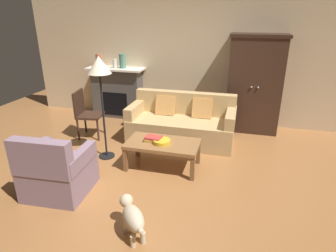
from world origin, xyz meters
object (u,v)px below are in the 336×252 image
side_chair_wooden (85,111)px  dog (132,217)px  mantel_vase_cream (115,63)px  floor_lamp (100,71)px  coffee_table (163,146)px  mantel_vase_terracotta (99,60)px  fireplace (117,92)px  armoire (255,84)px  book_stack (153,139)px  mantel_vase_jade (123,61)px  armchair_near_left (57,172)px  couch (182,124)px  fruit_bowl (162,142)px

side_chair_wooden → dog: bearing=-51.2°
mantel_vase_cream → floor_lamp: floor_lamp is taller
coffee_table → mantel_vase_terracotta: (-2.02, 2.01, 0.90)m
fireplace → armoire: size_ratio=0.67×
armoire → side_chair_wooden: 3.29m
book_stack → mantel_vase_jade: 2.54m
coffee_table → armchair_near_left: (-1.14, -1.02, -0.05)m
mantel_vase_cream → mantel_vase_jade: mantel_vase_jade is taller
mantel_vase_cream → side_chair_wooden: size_ratio=0.21×
couch → armchair_near_left: bearing=-119.9°
fireplace → mantel_vase_jade: 0.73m
fireplace → armchair_near_left: size_ratio=1.43×
mantel_vase_cream → mantel_vase_jade: size_ratio=0.62×
couch → armchair_near_left: armchair_near_left is taller
fireplace → side_chair_wooden: fireplace is taller
mantel_vase_jade → side_chair_wooden: (-0.28, -1.23, -0.76)m
fireplace → armchair_near_left: (0.50, -3.05, -0.25)m
book_stack → side_chair_wooden: size_ratio=0.29×
couch → mantel_vase_jade: bearing=148.4°
armchair_near_left → mantel_vase_cream: bearing=99.4°
fruit_bowl → dog: 1.49m
armoire → floor_lamp: 3.00m
side_chair_wooden → floor_lamp: (0.74, -0.69, 0.91)m
fireplace → coffee_table: (1.64, -2.03, -0.20)m
couch → mantel_vase_terracotta: 2.47m
coffee_table → mantel_vase_cream: mantel_vase_cream is taller
mantel_vase_cream → floor_lamp: (0.64, -1.92, 0.21)m
fruit_bowl → floor_lamp: bearing=172.7°
coffee_table → side_chair_wooden: side_chair_wooden is taller
mantel_vase_terracotta → armchair_near_left: size_ratio=0.32×
armoire → armchair_near_left: size_ratio=2.14×
dog → armchair_near_left: bearing=158.5°
mantel_vase_jade → floor_lamp: floor_lamp is taller
coffee_table → fruit_bowl: 0.09m
fireplace → couch: 1.97m
book_stack → armchair_near_left: 1.43m
mantel_vase_jade → dog: mantel_vase_jade is taller
couch → book_stack: (-0.21, -1.07, 0.14)m
armoire → armchair_near_left: armoire is taller
armchair_near_left → mantel_vase_terracotta: bearing=106.2°
fruit_bowl → mantel_vase_jade: (-1.46, 2.05, 0.82)m
couch → dog: couch is taller
coffee_table → armchair_near_left: size_ratio=1.25×
armoire → dog: 3.73m
armchair_near_left → fireplace: bearing=99.3°
fireplace → fruit_bowl: (1.64, -2.06, -0.12)m
book_stack → dog: size_ratio=0.54×
mantel_vase_jade → coffee_table: bearing=-54.0°
fruit_bowl → side_chair_wooden: 1.93m
armoire → fruit_bowl: armoire is taller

